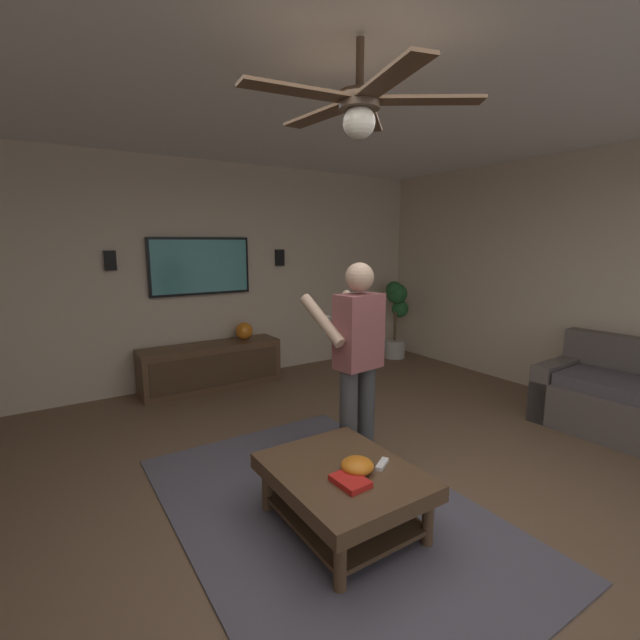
% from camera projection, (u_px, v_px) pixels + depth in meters
% --- Properties ---
extents(ground_plane, '(8.44, 8.44, 0.00)m').
position_uv_depth(ground_plane, '(379.00, 528.00, 2.80)').
color(ground_plane, brown).
extents(wall_back_tv, '(0.10, 6.99, 2.77)m').
position_uv_depth(wall_back_tv, '(194.00, 275.00, 5.50)').
color(wall_back_tv, '#C6B299').
rests_on(wall_back_tv, ground).
extents(ceiling_slab, '(7.23, 6.99, 0.10)m').
position_uv_depth(ceiling_slab, '(392.00, 43.00, 2.30)').
color(ceiling_slab, white).
extents(area_rug, '(2.76, 1.83, 0.01)m').
position_uv_depth(area_rug, '(325.00, 510.00, 2.98)').
color(area_rug, '#514C56').
rests_on(area_rug, ground).
extents(coffee_table, '(1.00, 0.80, 0.40)m').
position_uv_depth(coffee_table, '(343.00, 484.00, 2.76)').
color(coffee_table, '#513823').
rests_on(coffee_table, ground).
extents(media_console, '(0.45, 1.70, 0.55)m').
position_uv_depth(media_console, '(211.00, 366.00, 5.45)').
color(media_console, '#513823').
rests_on(media_console, ground).
extents(tv, '(0.05, 1.25, 0.71)m').
position_uv_depth(tv, '(201.00, 266.00, 5.43)').
color(tv, black).
extents(person_standing, '(0.58, 0.58, 1.64)m').
position_uv_depth(person_standing, '(357.00, 353.00, 3.45)').
color(person_standing, '#3F3F3F').
rests_on(person_standing, ground).
extents(potted_plant_tall, '(0.36, 0.41, 1.19)m').
position_uv_depth(potted_plant_tall, '(396.00, 313.00, 6.83)').
color(potted_plant_tall, '#B7B2A8').
rests_on(potted_plant_tall, ground).
extents(bowl, '(0.20, 0.20, 0.09)m').
position_uv_depth(bowl, '(357.00, 466.00, 2.69)').
color(bowl, orange).
rests_on(bowl, coffee_table).
extents(remote_white, '(0.12, 0.15, 0.02)m').
position_uv_depth(remote_white, '(382.00, 464.00, 2.77)').
color(remote_white, white).
rests_on(remote_white, coffee_table).
extents(book, '(0.23, 0.17, 0.04)m').
position_uv_depth(book, '(350.00, 481.00, 2.57)').
color(book, red).
rests_on(book, coffee_table).
extents(vase_round, '(0.22, 0.22, 0.22)m').
position_uv_depth(vase_round, '(244.00, 331.00, 5.66)').
color(vase_round, orange).
rests_on(vase_round, media_console).
extents(wall_speaker_left, '(0.06, 0.12, 0.22)m').
position_uv_depth(wall_speaker_left, '(280.00, 258.00, 6.02)').
color(wall_speaker_left, black).
extents(wall_speaker_right, '(0.06, 0.12, 0.22)m').
position_uv_depth(wall_speaker_right, '(110.00, 261.00, 4.88)').
color(wall_speaker_right, black).
extents(ceiling_fan, '(1.20, 1.13, 0.46)m').
position_uv_depth(ceiling_fan, '(359.00, 107.00, 2.16)').
color(ceiling_fan, '#4C3828').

